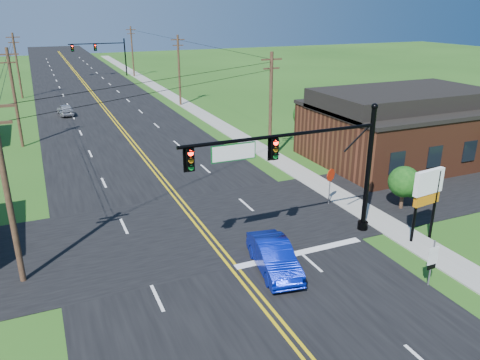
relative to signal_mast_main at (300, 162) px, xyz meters
name	(u,v)px	position (x,y,z in m)	size (l,w,h in m)	color
ground	(303,360)	(-4.34, -8.00, -4.75)	(260.00, 260.00, 0.00)	#224B15
road_main	(103,108)	(-4.34, 42.00, -4.73)	(16.00, 220.00, 0.04)	black
road_cross	(198,228)	(-4.34, 4.00, -4.73)	(70.00, 10.00, 0.04)	black
sidewalk	(206,117)	(6.16, 32.00, -4.71)	(2.00, 160.00, 0.08)	gray
signal_mast_main	(300,162)	(0.00, 0.00, 0.00)	(11.30, 0.60, 7.48)	black
signal_mast_far	(101,52)	(0.10, 72.00, -0.20)	(10.98, 0.60, 7.48)	black
brick_building	(399,132)	(15.66, 10.00, -2.40)	(14.20, 11.20, 4.70)	#512717
utility_pole_left_a	(7,189)	(-13.84, 2.00, -0.03)	(1.80, 0.28, 9.00)	#312016
utility_pole_left_b	(15,96)	(-13.84, 27.00, -0.03)	(1.80, 0.28, 9.00)	#312016
utility_pole_left_c	(17,65)	(-13.84, 54.00, -0.03)	(1.80, 0.28, 9.00)	#312016
utility_pole_right_a	(271,105)	(5.46, 14.00, -0.03)	(1.80, 0.28, 9.00)	#312016
utility_pole_right_b	(179,69)	(5.46, 40.00, -0.03)	(1.80, 0.28, 9.00)	#312016
utility_pole_right_c	(132,51)	(5.46, 70.00, -0.03)	(1.80, 0.28, 9.00)	#312016
tree_right_back	(309,115)	(11.66, 18.00, -2.15)	(3.00, 3.00, 4.10)	#312016
shrub_corner	(404,182)	(8.66, 1.50, -2.90)	(2.00, 2.00, 2.86)	#312016
blue_car	(274,257)	(-2.45, -1.98, -3.99)	(1.61, 4.62, 1.52)	#07179C
distant_car	(65,110)	(-9.05, 39.54, -4.08)	(1.58, 3.94, 1.34)	#B3B3B8
route_sign	(432,260)	(3.59, -6.09, -3.37)	(0.59, 0.09, 2.37)	slate
stop_sign	(330,179)	(4.77, 3.98, -2.95)	(0.84, 0.38, 2.50)	slate
pylon_sign	(428,190)	(6.63, -2.39, -1.71)	(2.05, 0.53, 4.16)	black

